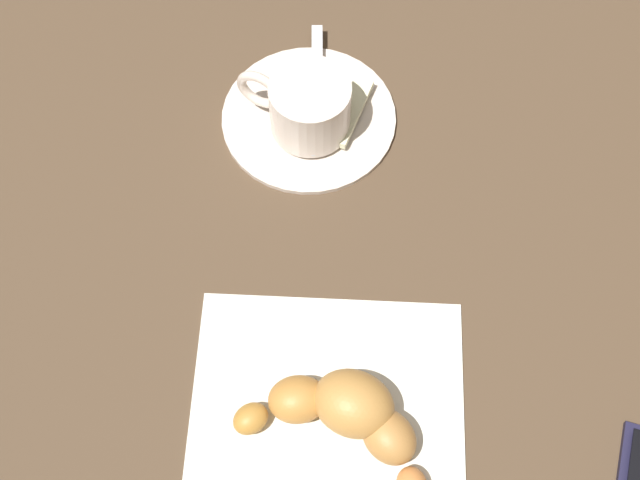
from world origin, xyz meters
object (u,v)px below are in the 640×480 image
(espresso_cup, at_px, (302,106))
(teaspoon, at_px, (317,110))
(sugar_packet, at_px, (350,112))
(croissant, at_px, (344,414))
(saucer, at_px, (314,116))
(napkin, at_px, (328,402))

(espresso_cup, distance_m, teaspoon, 0.03)
(espresso_cup, bearing_deg, teaspoon, -52.60)
(sugar_packet, bearing_deg, croissant, -160.43)
(teaspoon, relative_size, sugar_packet, 1.96)
(sugar_packet, xyz_separation_m, croissant, (-0.24, 0.04, 0.01))
(saucer, bearing_deg, teaspoon, -88.85)
(sugar_packet, bearing_deg, espresso_cup, 126.31)
(espresso_cup, bearing_deg, napkin, 177.46)
(napkin, bearing_deg, croissant, -148.13)
(teaspoon, distance_m, napkin, 0.23)
(napkin, relative_size, croissant, 1.44)
(sugar_packet, distance_m, napkin, 0.23)
(teaspoon, relative_size, croissant, 1.01)
(napkin, bearing_deg, sugar_packet, -12.03)
(sugar_packet, relative_size, napkin, 0.36)
(espresso_cup, relative_size, teaspoon, 0.64)
(sugar_packet, bearing_deg, teaspoon, 108.39)
(saucer, relative_size, espresso_cup, 1.70)
(napkin, bearing_deg, saucer, -4.85)
(sugar_packet, bearing_deg, saucer, 109.57)
(espresso_cup, distance_m, sugar_packet, 0.04)
(espresso_cup, xyz_separation_m, napkin, (-0.22, 0.01, -0.03))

